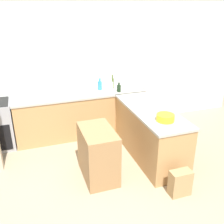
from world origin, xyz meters
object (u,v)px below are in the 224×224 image
at_px(mixing_bowl, 165,118).
at_px(dish_soap_bottle, 100,85).
at_px(island_table, 98,154).
at_px(olive_oil_bottle, 112,83).
at_px(vinegar_bottle_clear, 111,86).
at_px(paper_bag, 180,183).
at_px(wine_bottle_dark, 119,88).

relative_size(mixing_bowl, dish_soap_bottle, 1.16).
height_order(island_table, mixing_bowl, mixing_bowl).
relative_size(dish_soap_bottle, olive_oil_bottle, 0.83).
bearing_deg(vinegar_bottle_clear, olive_oil_bottle, 57.23).
bearing_deg(island_table, paper_bag, -38.80).
xyz_separation_m(mixing_bowl, paper_bag, (-0.05, -0.65, -0.78)).
distance_m(mixing_bowl, olive_oil_bottle, 1.89).
xyz_separation_m(vinegar_bottle_clear, dish_soap_bottle, (-0.22, 0.09, 0.00)).
relative_size(vinegar_bottle_clear, olive_oil_bottle, 0.81).
distance_m(island_table, olive_oil_bottle, 1.98).
distance_m(island_table, mixing_bowl, 1.22).
relative_size(island_table, mixing_bowl, 2.95).
height_order(mixing_bowl, dish_soap_bottle, dish_soap_bottle).
relative_size(island_table, vinegar_bottle_clear, 3.53).
height_order(dish_soap_bottle, olive_oil_bottle, olive_oil_bottle).
relative_size(island_table, wine_bottle_dark, 4.32).
height_order(dish_soap_bottle, paper_bag, dish_soap_bottle).
xyz_separation_m(dish_soap_bottle, olive_oil_bottle, (0.29, 0.01, 0.02)).
height_order(mixing_bowl, paper_bag, mixing_bowl).
bearing_deg(wine_bottle_dark, mixing_bowl, -82.96).
height_order(olive_oil_bottle, paper_bag, olive_oil_bottle).
bearing_deg(vinegar_bottle_clear, mixing_bowl, -79.92).
height_order(island_table, paper_bag, island_table).
bearing_deg(olive_oil_bottle, wine_bottle_dark, -79.54).
distance_m(dish_soap_bottle, paper_bag, 2.68).
bearing_deg(vinegar_bottle_clear, island_table, -115.64).
distance_m(dish_soap_bottle, olive_oil_bottle, 0.29).
height_order(vinegar_bottle_clear, olive_oil_bottle, olive_oil_bottle).
bearing_deg(olive_oil_bottle, dish_soap_bottle, -177.16).
xyz_separation_m(island_table, vinegar_bottle_clear, (0.76, 1.59, 0.60)).
distance_m(olive_oil_bottle, wine_bottle_dark, 0.28).
distance_m(island_table, dish_soap_bottle, 1.86).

